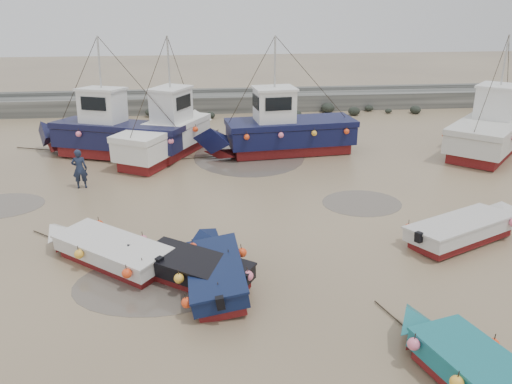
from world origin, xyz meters
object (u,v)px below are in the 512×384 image
(dinghy_0, at_px, (105,246))
(dinghy_1, at_px, (217,266))
(cabin_boat_0, at_px, (109,132))
(cabin_boat_1, at_px, (170,131))
(dinghy_4, at_px, (186,264))
(person, at_px, (82,188))
(dinghy_3, at_px, (469,226))
(cabin_boat_2, at_px, (280,130))
(dinghy_2, at_px, (473,365))
(cabin_boat_3, at_px, (493,128))

(dinghy_0, distance_m, dinghy_1, 3.98)
(cabin_boat_0, relative_size, cabin_boat_1, 1.12)
(dinghy_4, relative_size, person, 2.76)
(dinghy_0, xyz_separation_m, dinghy_4, (2.67, -1.47, 0.01))
(dinghy_3, distance_m, cabin_boat_2, 12.21)
(person, bearing_deg, dinghy_0, 100.96)
(dinghy_0, distance_m, dinghy_3, 12.59)
(dinghy_1, bearing_deg, cabin_boat_1, 96.25)
(dinghy_4, height_order, cabin_boat_0, cabin_boat_0)
(cabin_boat_0, bearing_deg, dinghy_4, -141.45)
(dinghy_0, height_order, person, dinghy_0)
(dinghy_4, height_order, cabin_boat_1, cabin_boat_1)
(dinghy_2, bearing_deg, dinghy_0, 126.33)
(dinghy_3, height_order, cabin_boat_1, cabin_boat_1)
(cabin_boat_3, relative_size, person, 4.47)
(cabin_boat_3, bearing_deg, cabin_boat_0, -139.40)
(dinghy_0, bearing_deg, dinghy_3, -49.93)
(cabin_boat_1, xyz_separation_m, cabin_boat_3, (17.69, -1.17, -0.02))
(dinghy_3, distance_m, dinghy_4, 10.05)
(cabin_boat_2, relative_size, person, 5.56)
(cabin_boat_1, bearing_deg, dinghy_1, -52.36)
(dinghy_0, height_order, cabin_boat_2, cabin_boat_2)
(person, bearing_deg, dinghy_2, 122.84)
(dinghy_1, height_order, cabin_boat_1, cabin_boat_1)
(dinghy_1, bearing_deg, person, 121.52)
(person, bearing_deg, cabin_boat_1, -136.54)
(cabin_boat_0, xyz_separation_m, person, (-0.58, -4.73, -1.34))
(dinghy_4, distance_m, cabin_boat_1, 13.13)
(dinghy_3, xyz_separation_m, cabin_boat_2, (-5.11, 11.06, 0.80))
(dinghy_1, bearing_deg, dinghy_4, 164.85)
(cabin_boat_0, height_order, cabin_boat_3, same)
(cabin_boat_3, bearing_deg, dinghy_2, -76.66)
(cabin_boat_0, bearing_deg, cabin_boat_2, -72.73)
(dinghy_0, relative_size, cabin_boat_3, 0.67)
(dinghy_0, height_order, cabin_boat_3, cabin_boat_3)
(cabin_boat_1, xyz_separation_m, cabin_boat_2, (5.91, -0.36, -0.02))
(dinghy_1, xyz_separation_m, dinghy_3, (8.98, 1.85, -0.01))
(cabin_boat_0, relative_size, cabin_boat_3, 1.22)
(dinghy_1, xyz_separation_m, person, (-5.85, 8.68, -0.55))
(dinghy_0, bearing_deg, dinghy_2, -86.90)
(dinghy_1, height_order, dinghy_3, same)
(cabin_boat_2, xyz_separation_m, cabin_boat_3, (11.78, -0.81, 0.00))
(dinghy_4, relative_size, cabin_boat_1, 0.57)
(dinghy_2, relative_size, dinghy_4, 1.11)
(cabin_boat_1, bearing_deg, cabin_boat_3, 25.11)
(dinghy_1, xyz_separation_m, cabin_boat_0, (-5.27, 13.41, 0.79))
(dinghy_4, distance_m, cabin_boat_2, 13.60)
(dinghy_2, xyz_separation_m, cabin_boat_0, (-10.73, 18.37, 0.78))
(dinghy_2, relative_size, dinghy_3, 0.91)
(dinghy_0, xyz_separation_m, cabin_boat_2, (7.48, 11.23, 0.80))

